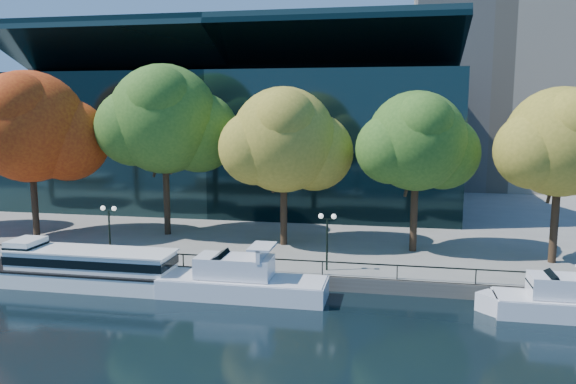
% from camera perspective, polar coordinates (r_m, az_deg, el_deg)
% --- Properties ---
extents(ground, '(160.00, 160.00, 0.00)m').
position_cam_1_polar(ground, '(38.56, -12.32, -10.24)').
color(ground, black).
rests_on(ground, ground).
extents(promenade, '(90.00, 67.08, 1.00)m').
position_cam_1_polar(promenade, '(72.33, -0.97, -0.81)').
color(promenade, slate).
rests_on(promenade, ground).
extents(railing, '(88.20, 0.08, 0.99)m').
position_cam_1_polar(railing, '(40.87, -10.61, -6.26)').
color(railing, black).
rests_on(railing, promenade).
extents(convention_building, '(50.00, 24.57, 21.43)m').
position_cam_1_polar(convention_building, '(67.98, -5.10, 5.35)').
color(convention_building, black).
rests_on(convention_building, ground).
extents(tour_boat, '(16.40, 3.66, 3.11)m').
position_cam_1_polar(tour_boat, '(42.01, -20.42, -7.13)').
color(tour_boat, white).
rests_on(tour_boat, ground).
extents(cruiser_near, '(12.19, 3.14, 3.53)m').
position_cam_1_polar(cruiser_near, '(37.33, -5.34, -8.93)').
color(cruiser_near, silver).
rests_on(cruiser_near, ground).
extents(cruiser_far, '(9.78, 2.71, 3.19)m').
position_cam_1_polar(cruiser_far, '(37.46, 26.22, -9.87)').
color(cruiser_far, silver).
rests_on(cruiser_far, ground).
extents(tree_1, '(12.03, 9.86, 14.48)m').
position_cam_1_polar(tree_1, '(53.40, -24.63, 5.83)').
color(tree_1, black).
rests_on(tree_1, promenade).
extents(tree_2, '(11.95, 9.80, 15.08)m').
position_cam_1_polar(tree_2, '(50.53, -12.29, 7.01)').
color(tree_2, black).
rests_on(tree_2, promenade).
extents(tree_3, '(10.72, 8.79, 13.00)m').
position_cam_1_polar(tree_3, '(45.61, -0.24, 5.09)').
color(tree_3, black).
rests_on(tree_3, promenade).
extents(tree_4, '(9.68, 7.94, 12.61)m').
position_cam_1_polar(tree_4, '(44.64, 13.11, 4.84)').
color(tree_4, black).
rests_on(tree_4, promenade).
extents(tree_5, '(9.82, 8.05, 12.80)m').
position_cam_1_polar(tree_5, '(44.66, 26.14, 4.36)').
color(tree_5, black).
rests_on(tree_5, promenade).
extents(lamp_1, '(1.26, 0.36, 4.03)m').
position_cam_1_polar(lamp_1, '(44.17, -17.73, -2.70)').
color(lamp_1, black).
rests_on(lamp_1, promenade).
extents(lamp_2, '(1.26, 0.36, 4.03)m').
position_cam_1_polar(lamp_2, '(39.13, 4.00, -3.72)').
color(lamp_2, black).
rests_on(lamp_2, promenade).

